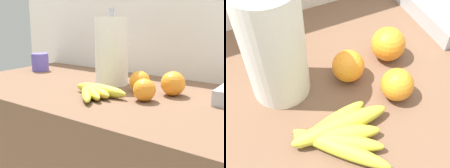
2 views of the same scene
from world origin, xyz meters
The scene contains 7 objects.
wall_back centered at (0.00, 0.35, 0.65)m, with size 2.12×0.06×1.30m, color silver.
banana_bunch centered at (-0.20, -0.11, 0.91)m, with size 0.21×0.18×0.04m.
orange_front centered at (0.01, 0.05, 0.93)m, with size 0.08×0.08×0.08m, color orange.
orange_center centered at (-0.04, -0.06, 0.93)m, with size 0.07×0.07×0.07m, color orange.
orange_back_left centered at (-0.11, 0.03, 0.93)m, with size 0.07×0.07×0.07m, color orange.
paper_towel_roll centered at (-0.26, 0.07, 1.02)m, with size 0.13×0.13×0.29m.
mug centered at (-0.72, 0.10, 0.94)m, with size 0.08×0.08×0.09m, color #6156BF.
Camera 1 is at (0.40, -0.82, 1.15)m, focal length 45.73 mm.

